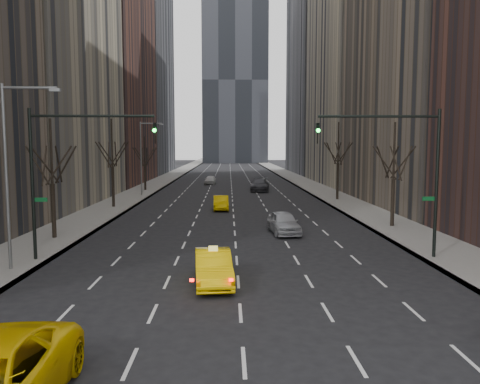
{
  "coord_description": "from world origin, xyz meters",
  "views": [
    {
      "loc": [
        -0.42,
        -12.86,
        6.17
      ],
      "look_at": [
        0.24,
        14.39,
        3.5
      ],
      "focal_mm": 35.0,
      "sensor_mm": 36.0,
      "label": 1
    }
  ],
  "objects": [
    {
      "name": "far_car_white",
      "position": [
        -3.42,
        63.16,
        0.71
      ],
      "size": [
        1.97,
        4.25,
        1.41
      ],
      "primitive_type": "imported",
      "rotation": [
        0.0,
        0.0,
        -0.07
      ],
      "color": "silver",
      "rests_on": "ground"
    },
    {
      "name": "tree_rw_b",
      "position": [
        12.0,
        22.0,
        3.72
      ],
      "size": [
        3.36,
        3.5,
        7.82
      ],
      "color": "black",
      "rests_on": "ground"
    },
    {
      "name": "ground",
      "position": [
        0.0,
        0.0,
        0.0
      ],
      "size": [
        400.0,
        400.0,
        0.0
      ],
      "primitive_type": "plane",
      "color": "black",
      "rests_on": "ground"
    },
    {
      "name": "bld_left_far",
      "position": [
        -21.5,
        66.0,
        22.0
      ],
      "size": [
        14.0,
        28.0,
        44.0
      ],
      "primitive_type": "cube",
      "color": "brown",
      "rests_on": "ground"
    },
    {
      "name": "bld_right_deep",
      "position": [
        21.5,
        95.0,
        29.0
      ],
      "size": [
        14.0,
        30.0,
        58.0
      ],
      "primitive_type": "cube",
      "color": "slate",
      "rests_on": "ground"
    },
    {
      "name": "traffic_mast_right",
      "position": [
        9.11,
        12.0,
        5.49
      ],
      "size": [
        6.69,
        0.39,
        8.0
      ],
      "color": "black",
      "rests_on": "ground"
    },
    {
      "name": "far_taxi",
      "position": [
        -1.18,
        32.38,
        0.68
      ],
      "size": [
        1.55,
        4.18,
        1.37
      ],
      "primitive_type": "imported",
      "rotation": [
        0.0,
        0.0,
        0.03
      ],
      "color": "#D9AE04",
      "rests_on": "ground"
    },
    {
      "name": "bld_right_far",
      "position": [
        21.5,
        64.0,
        25.0
      ],
      "size": [
        14.0,
        28.0,
        50.0
      ],
      "primitive_type": "cube",
      "color": "#BCB090",
      "rests_on": "ground"
    },
    {
      "name": "tree_lw_c",
      "position": [
        -12.0,
        34.0,
        4.04
      ],
      "size": [
        3.36,
        3.5,
        8.74
      ],
      "color": "black",
      "rests_on": "ground"
    },
    {
      "name": "tree_lw_b",
      "position": [
        -12.0,
        18.0,
        3.72
      ],
      "size": [
        3.36,
        3.5,
        7.82
      ],
      "color": "black",
      "rests_on": "ground"
    },
    {
      "name": "tree_rw_c",
      "position": [
        12.0,
        40.0,
        4.04
      ],
      "size": [
        3.36,
        3.5,
        8.74
      ],
      "color": "black",
      "rests_on": "ground"
    },
    {
      "name": "silver_sedan_ahead",
      "position": [
        3.46,
        19.81,
        0.78
      ],
      "size": [
        2.3,
        4.76,
        1.57
      ],
      "primitive_type": "imported",
      "rotation": [
        0.0,
        0.0,
        0.1
      ],
      "color": "#9C9EA4",
      "rests_on": "ground"
    },
    {
      "name": "bld_left_deep",
      "position": [
        -21.5,
        96.0,
        30.0
      ],
      "size": [
        14.0,
        30.0,
        60.0
      ],
      "primitive_type": "cube",
      "color": "slate",
      "rests_on": "ground"
    },
    {
      "name": "traffic_mast_left",
      "position": [
        -9.11,
        12.0,
        5.49
      ],
      "size": [
        6.69,
        0.39,
        8.0
      ],
      "color": "black",
      "rests_on": "ground"
    },
    {
      "name": "tree_lw_d",
      "position": [
        -12.0,
        52.0,
        3.56
      ],
      "size": [
        3.36,
        3.5,
        7.36
      ],
      "color": "black",
      "rests_on": "ground"
    },
    {
      "name": "far_suv_grey",
      "position": [
        3.88,
        51.34,
        0.87
      ],
      "size": [
        3.08,
        6.22,
        1.74
      ],
      "primitive_type": "imported",
      "rotation": [
        0.0,
        0.0,
        -0.11
      ],
      "color": "#323237",
      "rests_on": "ground"
    },
    {
      "name": "streetlight_near",
      "position": [
        -10.84,
        10.0,
        5.62
      ],
      "size": [
        2.83,
        0.22,
        9.0
      ],
      "color": "slate",
      "rests_on": "ground"
    },
    {
      "name": "taxi_sedan",
      "position": [
        -1.13,
        7.75,
        0.75
      ],
      "size": [
        1.97,
        4.67,
        1.5
      ],
      "primitive_type": "imported",
      "rotation": [
        0.0,
        0.0,
        0.09
      ],
      "color": "yellow",
      "rests_on": "ground"
    },
    {
      "name": "sidewalk_left",
      "position": [
        -12.25,
        70.0,
        0.07
      ],
      "size": [
        4.5,
        320.0,
        0.15
      ],
      "primitive_type": "cube",
      "color": "slate",
      "rests_on": "ground"
    },
    {
      "name": "tower_far",
      "position": [
        2.0,
        170.0,
        60.0
      ],
      "size": [
        24.0,
        24.0,
        120.0
      ],
      "primitive_type": "cube",
      "color": "black",
      "rests_on": "ground"
    },
    {
      "name": "sidewalk_right",
      "position": [
        12.25,
        70.0,
        0.07
      ],
      "size": [
        4.5,
        320.0,
        0.15
      ],
      "primitive_type": "cube",
      "color": "slate",
      "rests_on": "ground"
    },
    {
      "name": "streetlight_far",
      "position": [
        -10.84,
        45.0,
        5.62
      ],
      "size": [
        2.83,
        0.22,
        9.0
      ],
      "color": "slate",
      "rests_on": "ground"
    }
  ]
}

